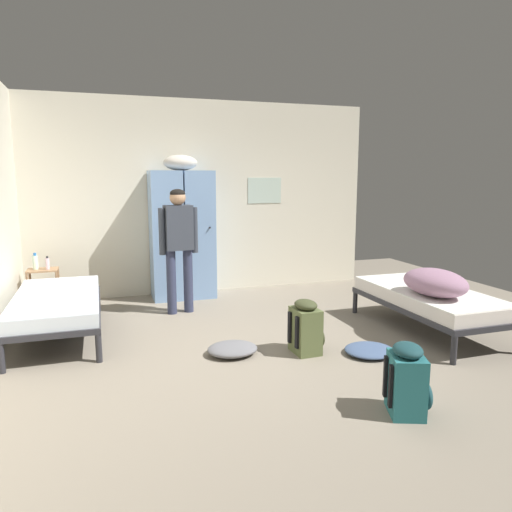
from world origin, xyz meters
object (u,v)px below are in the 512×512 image
Objects in this scene: backpack_olive at (306,328)px; water_bottle at (35,262)px; lotion_bottle at (48,263)px; bedding_heap at (435,282)px; bed_right at (429,299)px; locker_bank at (182,232)px; shelf_unit at (44,286)px; bed_left_rear at (57,304)px; clothes_pile_grey at (232,349)px; clothes_pile_denim at (369,350)px; backpack_teal at (408,381)px; person_traveler at (179,239)px.

water_bottle is at bearing 137.98° from backpack_olive.
bedding_heap is at bearing -31.16° from lotion_bottle.
bed_right is 0.38m from bedding_heap.
locker_bank is 3.63× the size of shelf_unit.
backpack_olive is at bearing -28.38° from bed_left_rear.
bed_left_rear is 2.35× the size of bedding_heap.
backpack_olive is 1.09× the size of clothes_pile_grey.
bed_right is at bearing 61.85° from bedding_heap.
lotion_bottle reaches higher than bed_right.
water_bottle reaches higher than lotion_bottle.
clothes_pile_denim is (1.31, -0.42, -0.02)m from clothes_pile_grey.
bed_right is at bearing 6.62° from backpack_olive.
backpack_teal is at bearing -131.87° from bed_right.
person_traveler is at bearing 142.44° from bedding_heap.
clothes_pile_grey is at bearing 120.35° from backpack_teal.
lotion_bottle is 0.35× the size of clothes_pile_denim.
shelf_unit is 1.04× the size of backpack_teal.
clothes_pile_grey is (2.02, -2.30, -0.61)m from water_bottle.
bed_right reaches higher than clothes_pile_denim.
backpack_teal is 1.09× the size of clothes_pile_grey.
bedding_heap is 2.30m from clothes_pile_grey.
shelf_unit reaches higher than backpack_olive.
water_bottle is 3.12m from clothes_pile_grey.
backpack_teal reaches higher than bed_right.
clothes_pile_denim is (3.33, -2.73, -0.63)m from water_bottle.
bedding_heap is (2.28, -2.71, -0.33)m from locker_bank.
person_traveler is (-2.46, 1.89, 0.34)m from bedding_heap.
clothes_pile_grey is 1.38m from clothes_pile_denim.
bedding_heap is 4.78m from lotion_bottle.
backpack_olive is 0.77m from clothes_pile_grey.
person_traveler is at bearing -19.60° from lotion_bottle.
locker_bank reaches higher than clothes_pile_denim.
person_traveler is 1.76m from lotion_bottle.
lotion_bottle reaches higher than backpack_teal.
locker_bank is 9.56× the size of water_bottle.
bed_left_rear is at bearing 152.62° from clothes_pile_denim.
shelf_unit is at bearing 148.86° from bedding_heap.
backpack_olive is at bearing -42.63° from shelf_unit.
person_traveler is at bearing 109.85° from backpack_teal.
lotion_bottle is 2.98m from clothes_pile_grey.
bedding_heap reaches higher than backpack_olive.
bed_right is 2.14m from backpack_teal.
backpack_teal is at bearing -108.68° from clothes_pile_denim.
locker_bank is 1.85m from lotion_bottle.
lotion_bottle is at bearing 129.88° from clothes_pile_grey.
backpack_teal is 1.10× the size of clothes_pile_denim.
clothes_pile_grey is at bearing -49.58° from shelf_unit.
person_traveler reaches higher than clothes_pile_denim.
water_bottle is at bearing 140.73° from clothes_pile_denim.
shelf_unit reaches higher than clothes_pile_denim.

